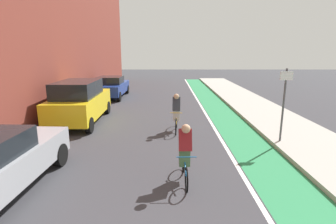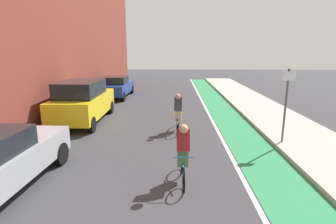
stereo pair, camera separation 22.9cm
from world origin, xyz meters
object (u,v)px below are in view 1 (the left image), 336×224
cyclist_mid (178,112)px  cyclist_lead (186,152)px  parked_sedan_blue (112,87)px  parked_suv_yellow_cab (81,101)px  street_sign_post (285,99)px

cyclist_mid → cyclist_lead: bearing=-89.0°
parked_sedan_blue → cyclist_mid: 9.43m
parked_suv_yellow_cab → cyclist_mid: bearing=-17.2°
parked_suv_yellow_cab → cyclist_mid: 4.69m
parked_suv_yellow_cab → parked_sedan_blue: (-0.00, 6.91, -0.23)m
cyclist_mid → street_sign_post: street_sign_post is taller
street_sign_post → parked_sedan_blue: bearing=129.4°
cyclist_lead → parked_sedan_blue: bearing=109.7°
parked_suv_yellow_cab → parked_sedan_blue: size_ratio=1.03×
parked_sedan_blue → street_sign_post: bearing=-50.6°
parked_sedan_blue → parked_suv_yellow_cab: bearing=-90.0°
parked_sedan_blue → cyclist_mid: bearing=-61.6°
parked_sedan_blue → street_sign_post: (8.18, -9.94, 0.90)m
parked_sedan_blue → cyclist_mid: size_ratio=2.59×
parked_suv_yellow_cab → street_sign_post: (8.18, -3.03, 0.67)m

